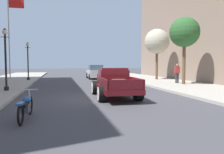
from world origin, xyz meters
TOP-DOWN VIEW (x-y plane):
  - ground_plane at (0.00, 0.00)m, footprint 140.00×140.00m
  - sidewalk_right at (7.25, 0.00)m, footprint 5.50×64.00m
  - hotrod_truck_maroon at (0.67, 0.31)m, footprint 2.33×5.00m
  - motorcycle_parked at (-3.32, -3.86)m, footprint 0.62×2.12m
  - car_background_silver at (2.00, 14.65)m, footprint 1.92×4.33m
  - pedestrian_sidewalk_right at (7.53, 5.44)m, footprint 0.53×0.22m
  - street_lamp_near at (-5.44, 3.34)m, footprint 0.50×0.32m
  - street_lamp_far at (-5.31, 12.38)m, footprint 0.50×0.32m
  - flagpole at (-7.40, 15.30)m, footprint 1.74×0.16m
  - street_tree_nearest at (7.57, 4.50)m, footprint 2.40×2.40m
  - street_tree_second at (7.82, 10.10)m, footprint 2.60×2.60m

SIDE VIEW (x-z plane):
  - ground_plane at x=0.00m, z-range 0.00..0.00m
  - sidewalk_right at x=7.25m, z-range 0.00..0.15m
  - motorcycle_parked at x=-3.32m, z-range -0.02..0.91m
  - hotrod_truck_maroon at x=0.67m, z-range -0.04..1.54m
  - car_background_silver at x=2.00m, z-range -0.06..1.59m
  - pedestrian_sidewalk_right at x=7.53m, z-range 0.26..1.91m
  - street_lamp_near at x=-5.44m, z-range 0.46..4.31m
  - street_lamp_far at x=-5.31m, z-range 0.46..4.31m
  - street_tree_second at x=7.82m, z-range 1.47..6.76m
  - street_tree_nearest at x=7.57m, z-range 1.60..6.98m
  - flagpole at x=-7.40m, z-range 1.19..10.35m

